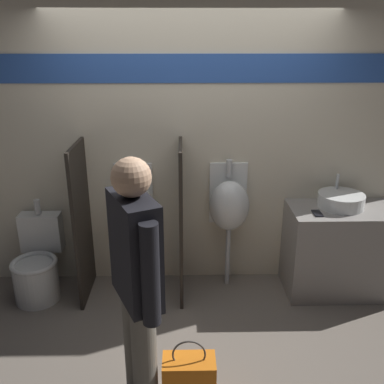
{
  "coord_description": "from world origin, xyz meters",
  "views": [
    {
      "loc": [
        -0.07,
        -3.2,
        2.3
      ],
      "look_at": [
        0.0,
        0.17,
        1.05
      ],
      "focal_mm": 40.0,
      "sensor_mm": 36.0,
      "label": 1
    }
  ],
  "objects_px": {
    "urinal_near_counter": "(133,206)",
    "person_in_vest": "(137,282)",
    "cell_phone": "(317,213)",
    "urinal_far": "(229,205)",
    "sink_basin": "(341,200)",
    "shopping_bag": "(189,383)",
    "toilet": "(38,267)"
  },
  "relations": [
    {
      "from": "urinal_near_counter",
      "to": "person_in_vest",
      "type": "bearing_deg",
      "value": -82.72
    },
    {
      "from": "cell_phone",
      "to": "urinal_far",
      "type": "xyz_separation_m",
      "value": [
        -0.75,
        0.24,
        -0.01
      ]
    },
    {
      "from": "sink_basin",
      "to": "urinal_far",
      "type": "relative_size",
      "value": 0.33
    },
    {
      "from": "sink_basin",
      "to": "shopping_bag",
      "type": "relative_size",
      "value": 0.77
    },
    {
      "from": "cell_phone",
      "to": "urinal_near_counter",
      "type": "relative_size",
      "value": 0.11
    },
    {
      "from": "person_in_vest",
      "to": "urinal_far",
      "type": "bearing_deg",
      "value": -50.37
    },
    {
      "from": "person_in_vest",
      "to": "cell_phone",
      "type": "bearing_deg",
      "value": -74.59
    },
    {
      "from": "urinal_near_counter",
      "to": "shopping_bag",
      "type": "height_order",
      "value": "urinal_near_counter"
    },
    {
      "from": "sink_basin",
      "to": "shopping_bag",
      "type": "distance_m",
      "value": 2.1
    },
    {
      "from": "sink_basin",
      "to": "urinal_near_counter",
      "type": "xyz_separation_m",
      "value": [
        -1.88,
        0.07,
        -0.07
      ]
    },
    {
      "from": "cell_phone",
      "to": "urinal_far",
      "type": "relative_size",
      "value": 0.11
    },
    {
      "from": "cell_phone",
      "to": "shopping_bag",
      "type": "distance_m",
      "value": 1.81
    },
    {
      "from": "urinal_far",
      "to": "urinal_near_counter",
      "type": "bearing_deg",
      "value": 180.0
    },
    {
      "from": "urinal_far",
      "to": "cell_phone",
      "type": "bearing_deg",
      "value": -17.58
    },
    {
      "from": "sink_basin",
      "to": "person_in_vest",
      "type": "height_order",
      "value": "person_in_vest"
    },
    {
      "from": "urinal_near_counter",
      "to": "toilet",
      "type": "xyz_separation_m",
      "value": [
        -0.88,
        -0.16,
        -0.53
      ]
    },
    {
      "from": "urinal_near_counter",
      "to": "cell_phone",
      "type": "bearing_deg",
      "value": -8.25
    },
    {
      "from": "urinal_near_counter",
      "to": "sink_basin",
      "type": "bearing_deg",
      "value": -2.22
    },
    {
      "from": "toilet",
      "to": "person_in_vest",
      "type": "bearing_deg",
      "value": -50.39
    },
    {
      "from": "cell_phone",
      "to": "shopping_bag",
      "type": "height_order",
      "value": "cell_phone"
    },
    {
      "from": "cell_phone",
      "to": "urinal_far",
      "type": "distance_m",
      "value": 0.78
    },
    {
      "from": "person_in_vest",
      "to": "urinal_near_counter",
      "type": "bearing_deg",
      "value": -17.47
    },
    {
      "from": "cell_phone",
      "to": "person_in_vest",
      "type": "height_order",
      "value": "person_in_vest"
    },
    {
      "from": "sink_basin",
      "to": "shopping_bag",
      "type": "xyz_separation_m",
      "value": [
        -1.39,
        -1.42,
        -0.69
      ]
    },
    {
      "from": "sink_basin",
      "to": "cell_phone",
      "type": "bearing_deg",
      "value": -147.55
    },
    {
      "from": "urinal_near_counter",
      "to": "urinal_far",
      "type": "distance_m",
      "value": 0.88
    },
    {
      "from": "urinal_far",
      "to": "person_in_vest",
      "type": "distance_m",
      "value": 1.61
    },
    {
      "from": "shopping_bag",
      "to": "cell_phone",
      "type": "bearing_deg",
      "value": 47.84
    },
    {
      "from": "sink_basin",
      "to": "urinal_far",
      "type": "xyz_separation_m",
      "value": [
        -1.0,
        0.07,
        -0.07
      ]
    },
    {
      "from": "cell_phone",
      "to": "shopping_bag",
      "type": "relative_size",
      "value": 0.26
    },
    {
      "from": "urinal_far",
      "to": "toilet",
      "type": "bearing_deg",
      "value": -174.73
    },
    {
      "from": "cell_phone",
      "to": "toilet",
      "type": "bearing_deg",
      "value": 178.33
    }
  ]
}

